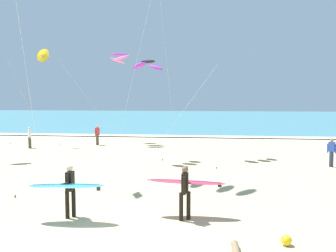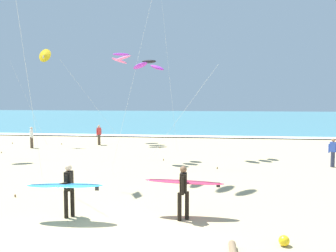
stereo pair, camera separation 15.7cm
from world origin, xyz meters
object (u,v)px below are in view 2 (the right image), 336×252
at_px(beach_ball, 284,241).
at_px(kite_arc_violet_mid, 121,58).
at_px(kite_arc_charcoal_near, 149,65).
at_px(kite_delta_golden_outer, 44,56).
at_px(bystander_blue_top, 333,152).
at_px(surfer_lead, 67,186).
at_px(bystander_white_top, 32,137).
at_px(bystander_red_top, 99,135).
at_px(surfer_trailing, 184,185).

bearing_deg(beach_ball, kite_arc_violet_mid, 115.26).
bearing_deg(kite_arc_charcoal_near, kite_delta_golden_outer, 149.79).
bearing_deg(bystander_blue_top, surfer_lead, -138.50).
bearing_deg(bystander_white_top, kite_arc_violet_mid, 34.16).
bearing_deg(kite_arc_violet_mid, bystander_white_top, -145.84).
height_order(kite_delta_golden_outer, bystander_red_top, kite_delta_golden_outer).
bearing_deg(surfer_trailing, beach_ball, -33.55).
bearing_deg(kite_arc_violet_mid, kite_arc_charcoal_near, -64.54).
distance_m(kite_arc_violet_mid, beach_ball, 22.96).
distance_m(surfer_lead, bystander_white_top, 17.07).
bearing_deg(surfer_trailing, surfer_lead, -171.23).
bearing_deg(bystander_blue_top, kite_arc_violet_mid, 147.81).
distance_m(kite_delta_golden_outer, bystander_red_top, 7.37).
bearing_deg(surfer_lead, surfer_trailing, 8.77).
distance_m(kite_delta_golden_outer, bystander_blue_top, 21.31).
bearing_deg(bystander_red_top, kite_arc_charcoal_near, -50.16).
xyz_separation_m(surfer_lead, bystander_white_top, (-8.87, 14.59, -0.24)).
xyz_separation_m(kite_arc_charcoal_near, bystander_blue_top, (10.29, -1.00, -4.89)).
bearing_deg(kite_delta_golden_outer, kite_arc_charcoal_near, -30.21).
relative_size(surfer_trailing, beach_ball, 9.14).
height_order(kite_arc_charcoal_near, bystander_red_top, kite_arc_charcoal_near).
relative_size(kite_arc_charcoal_near, kite_delta_golden_outer, 0.80).
height_order(surfer_lead, bystander_white_top, surfer_lead).
relative_size(surfer_trailing, kite_arc_violet_mid, 0.35).
height_order(surfer_trailing, kite_delta_golden_outer, kite_delta_golden_outer).
xyz_separation_m(surfer_trailing, bystander_red_top, (-8.04, 16.35, -0.24)).
xyz_separation_m(bystander_red_top, beach_ball, (10.77, -18.16, -0.67)).
height_order(surfer_trailing, bystander_blue_top, surfer_trailing).
distance_m(kite_arc_violet_mid, bystander_blue_top, 17.68).
bearing_deg(bystander_white_top, kite_arc_charcoal_near, -21.90).
relative_size(surfer_lead, kite_delta_golden_outer, 0.32).
xyz_separation_m(bystander_red_top, bystander_white_top, (-4.43, -2.32, 0.00)).
xyz_separation_m(surfer_trailing, bystander_blue_top, (7.40, 9.18, -0.24)).
bearing_deg(surfer_trailing, kite_arc_charcoal_near, 105.87).
bearing_deg(bystander_red_top, surfer_lead, -75.31).
xyz_separation_m(bystander_red_top, bystander_blue_top, (15.44, -7.17, 0.00)).
xyz_separation_m(kite_arc_violet_mid, bystander_white_top, (-5.86, -3.97, -6.19)).
xyz_separation_m(kite_arc_violet_mid, bystander_red_top, (-1.42, -1.66, -6.19)).
xyz_separation_m(kite_arc_violet_mid, beach_ball, (9.35, -19.81, -6.86)).
xyz_separation_m(surfer_lead, kite_delta_golden_outer, (-8.40, 16.04, 5.92)).
height_order(bystander_blue_top, bystander_white_top, same).
bearing_deg(kite_arc_charcoal_near, bystander_white_top, 158.10).
xyz_separation_m(kite_delta_golden_outer, beach_ball, (14.73, -17.29, -6.83)).
distance_m(kite_arc_charcoal_near, bystander_white_top, 11.42).
distance_m(kite_arc_charcoal_near, kite_arc_violet_mid, 8.76).
distance_m(bystander_white_top, beach_ball, 21.97).
xyz_separation_m(kite_arc_charcoal_near, beach_ball, (5.62, -11.99, -5.56)).
distance_m(surfer_lead, bystander_red_top, 17.48).
distance_m(bystander_blue_top, beach_ball, 11.96).
xyz_separation_m(surfer_trailing, kite_delta_golden_outer, (-12.00, 15.48, 5.92)).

